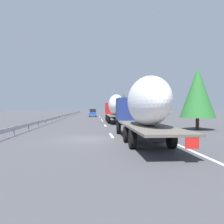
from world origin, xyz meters
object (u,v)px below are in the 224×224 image
object	(u,v)px
truck_trailing	(143,106)
car_yellow_coupe	(93,111)
car_silver_hatch	(92,112)
road_sign	(119,107)
car_blue_sedan	(93,113)
truck_lead	(115,107)

from	to	relation	value
truck_trailing	car_yellow_coupe	xyz separation A→B (m)	(87.53, 3.69, -1.45)
car_yellow_coupe	car_silver_hatch	xyz separation A→B (m)	(-29.63, 0.13, 0.02)
truck_trailing	road_sign	world-z (taller)	truck_trailing
truck_trailing	car_yellow_coupe	bearing A→B (deg)	2.42
truck_trailing	car_silver_hatch	bearing A→B (deg)	3.78
car_silver_hatch	car_blue_sedan	size ratio (longest dim) A/B	1.02
truck_lead	road_sign	world-z (taller)	truck_lead
truck_lead	car_yellow_coupe	xyz separation A→B (m)	(67.50, 3.69, -1.49)
truck_trailing	road_sign	bearing A→B (deg)	-4.01
truck_trailing	road_sign	distance (m)	44.33
truck_trailing	car_blue_sedan	size ratio (longest dim) A/B	3.34
road_sign	car_silver_hatch	bearing A→B (deg)	26.85
truck_lead	car_silver_hatch	world-z (taller)	truck_lead
car_yellow_coupe	car_blue_sedan	size ratio (longest dim) A/B	1.06
car_yellow_coupe	truck_trailing	bearing A→B (deg)	-177.58
truck_lead	car_yellow_coupe	bearing A→B (deg)	3.13
truck_lead	road_sign	size ratio (longest dim) A/B	3.83
car_yellow_coupe	car_silver_hatch	size ratio (longest dim) A/B	1.04
truck_lead	car_blue_sedan	xyz separation A→B (m)	(23.65, 3.55, -1.45)
truck_trailing	car_yellow_coupe	world-z (taller)	truck_trailing
road_sign	truck_lead	bearing A→B (deg)	172.70
car_silver_hatch	car_yellow_coupe	bearing A→B (deg)	-0.25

